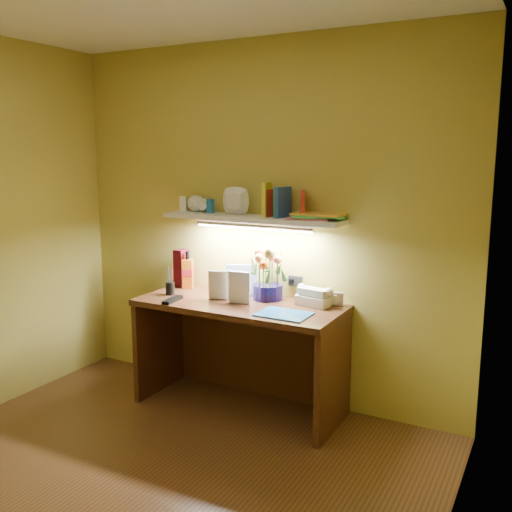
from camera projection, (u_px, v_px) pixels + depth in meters
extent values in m
plane|color=#4D2C17|center=(123.00, 498.00, 2.91)|extent=(3.00, 3.00, 0.00)
cube|color=#3E1B11|center=(240.00, 356.00, 3.89)|extent=(1.40, 0.60, 0.75)
cube|color=silver|center=(337.00, 299.00, 3.73)|extent=(0.10, 0.07, 0.09)
cube|color=#510914|center=(182.00, 268.00, 4.27)|extent=(0.10, 0.10, 0.28)
cylinder|color=black|center=(170.00, 284.00, 4.01)|extent=(0.08, 0.08, 0.15)
cube|color=black|center=(173.00, 300.00, 3.84)|extent=(0.08, 0.20, 0.02)
cube|color=#2169B3|center=(284.00, 314.00, 3.53)|extent=(0.33, 0.24, 0.01)
imported|color=beige|center=(208.00, 285.00, 3.90)|extent=(0.15, 0.05, 0.20)
imported|color=white|center=(228.00, 286.00, 3.81)|extent=(0.16, 0.02, 0.22)
cube|color=white|center=(252.00, 218.00, 3.87)|extent=(1.30, 0.25, 0.03)
imported|color=white|center=(189.00, 206.00, 4.12)|extent=(0.15, 0.15, 0.09)
imported|color=white|center=(202.00, 207.00, 4.05)|extent=(0.13, 0.13, 0.09)
imported|color=white|center=(234.00, 212.00, 3.91)|extent=(0.22, 0.22, 0.05)
cube|color=white|center=(184.00, 204.00, 4.18)|extent=(0.06, 0.05, 0.11)
cube|color=#2169B3|center=(210.00, 206.00, 4.05)|extent=(0.05, 0.05, 0.10)
cube|color=red|center=(271.00, 203.00, 3.81)|extent=(0.05, 0.13, 0.18)
cube|color=yellow|center=(267.00, 199.00, 3.81)|extent=(0.05, 0.14, 0.23)
cube|color=#264A9D|center=(283.00, 202.00, 3.76)|extent=(0.06, 0.15, 0.20)
cube|color=#2A7839|center=(280.00, 203.00, 3.77)|extent=(0.04, 0.13, 0.19)
cube|color=red|center=(303.00, 204.00, 3.72)|extent=(0.07, 0.13, 0.18)
cube|color=#E65F8B|center=(309.00, 218.00, 3.70)|extent=(0.31, 0.25, 0.01)
cube|color=#4CD36E|center=(319.00, 216.00, 3.69)|extent=(0.39, 0.32, 0.01)
cube|color=gold|center=(320.00, 214.00, 3.69)|extent=(0.33, 0.24, 0.01)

